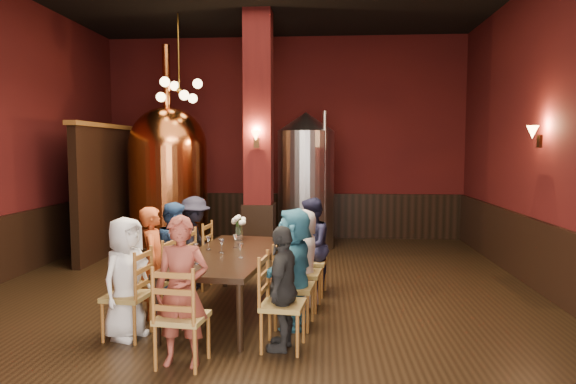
# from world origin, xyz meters

# --- Properties ---
(room) EXTENTS (10.00, 10.02, 4.50)m
(room) POSITION_xyz_m (0.00, 0.00, 2.25)
(room) COLOR black
(room) RESTS_ON ground
(wainscot_right) EXTENTS (0.08, 9.90, 1.00)m
(wainscot_right) POSITION_xyz_m (3.96, 0.00, 0.50)
(wainscot_right) COLOR black
(wainscot_right) RESTS_ON ground
(wainscot_back) EXTENTS (7.90, 0.08, 1.00)m
(wainscot_back) POSITION_xyz_m (0.00, 4.96, 0.50)
(wainscot_back) COLOR black
(wainscot_back) RESTS_ON ground
(column) EXTENTS (0.58, 0.58, 4.50)m
(column) POSITION_xyz_m (-0.30, 2.80, 2.25)
(column) COLOR #4C1110
(column) RESTS_ON ground
(partition) EXTENTS (0.22, 3.50, 2.40)m
(partition) POSITION_xyz_m (-3.20, 3.20, 1.20)
(partition) COLOR black
(partition) RESTS_ON ground
(pendant_cluster) EXTENTS (0.90, 0.90, 1.70)m
(pendant_cluster) POSITION_xyz_m (-1.80, 2.90, 3.10)
(pendant_cluster) COLOR #A57226
(pendant_cluster) RESTS_ON room
(sconce_wall) EXTENTS (0.20, 0.20, 0.36)m
(sconce_wall) POSITION_xyz_m (3.90, 0.80, 2.20)
(sconce_wall) COLOR black
(sconce_wall) RESTS_ON room
(sconce_column) EXTENTS (0.20, 0.20, 0.36)m
(sconce_column) POSITION_xyz_m (-0.30, 2.50, 2.20)
(sconce_column) COLOR black
(sconce_column) RESTS_ON column
(dining_table) EXTENTS (1.26, 2.50, 0.75)m
(dining_table) POSITION_xyz_m (-0.23, -0.49, 0.69)
(dining_table) COLOR black
(dining_table) RESTS_ON ground
(chair_0) EXTENTS (0.51, 0.51, 0.92)m
(chair_0) POSITION_xyz_m (-1.18, -1.39, 0.46)
(chair_0) COLOR #976126
(chair_0) RESTS_ON ground
(person_0) EXTENTS (0.62, 0.75, 1.30)m
(person_0) POSITION_xyz_m (-1.18, -1.39, 0.65)
(person_0) COLOR white
(person_0) RESTS_ON ground
(chair_1) EXTENTS (0.51, 0.51, 0.92)m
(chair_1) POSITION_xyz_m (-1.11, -0.72, 0.46)
(chair_1) COLOR #976126
(chair_1) RESTS_ON ground
(person_1) EXTENTS (0.40, 0.53, 1.33)m
(person_1) POSITION_xyz_m (-1.11, -0.72, 0.67)
(person_1) COLOR #B3481E
(person_1) RESTS_ON ground
(chair_2) EXTENTS (0.51, 0.51, 0.92)m
(chair_2) POSITION_xyz_m (-1.03, -0.07, 0.46)
(chair_2) COLOR #976126
(chair_2) RESTS_ON ground
(person_2) EXTENTS (0.36, 0.66, 1.32)m
(person_2) POSITION_xyz_m (-1.03, -0.07, 0.66)
(person_2) COLOR navy
(person_2) RESTS_ON ground
(chair_3) EXTENTS (0.51, 0.51, 0.92)m
(chair_3) POSITION_xyz_m (-0.96, 0.60, 0.46)
(chair_3) COLOR #976126
(chair_3) RESTS_ON ground
(person_3) EXTENTS (0.61, 0.92, 1.34)m
(person_3) POSITION_xyz_m (-0.96, 0.60, 0.67)
(person_3) COLOR black
(person_3) RESTS_ON ground
(chair_4) EXTENTS (0.51, 0.51, 0.92)m
(chair_4) POSITION_xyz_m (0.51, -1.58, 0.46)
(chair_4) COLOR #976126
(chair_4) RESTS_ON ground
(person_4) EXTENTS (0.43, 0.78, 1.26)m
(person_4) POSITION_xyz_m (0.51, -1.58, 0.63)
(person_4) COLOR black
(person_4) RESTS_ON ground
(chair_5) EXTENTS (0.51, 0.51, 0.92)m
(chair_5) POSITION_xyz_m (0.58, -0.91, 0.46)
(chair_5) COLOR #976126
(chair_5) RESTS_ON ground
(person_5) EXTENTS (0.59, 1.31, 1.36)m
(person_5) POSITION_xyz_m (0.58, -0.91, 0.68)
(person_5) COLOR teal
(person_5) RESTS_ON ground
(chair_6) EXTENTS (0.51, 0.51, 0.92)m
(chair_6) POSITION_xyz_m (0.65, -0.26, 0.46)
(chair_6) COLOR #976126
(chair_6) RESTS_ON ground
(person_6) EXTENTS (0.50, 0.68, 1.27)m
(person_6) POSITION_xyz_m (0.65, -0.26, 0.63)
(person_6) COLOR #B7A7A1
(person_6) RESTS_ON ground
(chair_7) EXTENTS (0.51, 0.51, 0.92)m
(chair_7) POSITION_xyz_m (0.73, 0.41, 0.46)
(chair_7) COLOR #976126
(chair_7) RESTS_ON ground
(person_7) EXTENTS (0.43, 0.70, 1.34)m
(person_7) POSITION_xyz_m (0.73, 0.41, 0.67)
(person_7) COLOR #191932
(person_7) RESTS_ON ground
(chair_8) EXTENTS (0.51, 0.51, 0.92)m
(chair_8) POSITION_xyz_m (-0.40, -2.03, 0.46)
(chair_8) COLOR #976126
(chair_8) RESTS_ON ground
(person_8) EXTENTS (0.52, 0.35, 1.41)m
(person_8) POSITION_xyz_m (-0.40, -2.03, 0.70)
(person_8) COLOR brown
(person_8) RESTS_ON ground
(copper_kettle) EXTENTS (1.69, 1.69, 4.00)m
(copper_kettle) POSITION_xyz_m (-2.14, 3.22, 1.46)
(copper_kettle) COLOR black
(copper_kettle) RESTS_ON ground
(steel_vessel) EXTENTS (1.47, 1.47, 2.75)m
(steel_vessel) POSITION_xyz_m (0.54, 3.76, 1.37)
(steel_vessel) COLOR #B2B2B7
(steel_vessel) RESTS_ON ground
(rose_vase) EXTENTS (0.21, 0.21, 0.36)m
(rose_vase) POSITION_xyz_m (-0.27, 0.37, 0.98)
(rose_vase) COLOR white
(rose_vase) RESTS_ON dining_table
(wine_glass_0) EXTENTS (0.07, 0.07, 0.17)m
(wine_glass_0) POSITION_xyz_m (-0.49, -1.13, 0.83)
(wine_glass_0) COLOR white
(wine_glass_0) RESTS_ON dining_table
(wine_glass_1) EXTENTS (0.07, 0.07, 0.17)m
(wine_glass_1) POSITION_xyz_m (-0.22, -0.17, 0.83)
(wine_glass_1) COLOR white
(wine_glass_1) RESTS_ON dining_table
(wine_glass_2) EXTENTS (0.07, 0.07, 0.17)m
(wine_glass_2) POSITION_xyz_m (-0.54, -0.33, 0.83)
(wine_glass_2) COLOR white
(wine_glass_2) RESTS_ON dining_table
(wine_glass_3) EXTENTS (0.07, 0.07, 0.17)m
(wine_glass_3) POSITION_xyz_m (-0.34, -0.49, 0.83)
(wine_glass_3) COLOR white
(wine_glass_3) RESTS_ON dining_table
(wine_glass_4) EXTENTS (0.07, 0.07, 0.17)m
(wine_glass_4) POSITION_xyz_m (-0.57, -0.82, 0.83)
(wine_glass_4) COLOR white
(wine_glass_4) RESTS_ON dining_table
(wine_glass_5) EXTENTS (0.07, 0.07, 0.17)m
(wine_glass_5) POSITION_xyz_m (-0.06, -0.78, 0.83)
(wine_glass_5) COLOR white
(wine_glass_5) RESTS_ON dining_table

